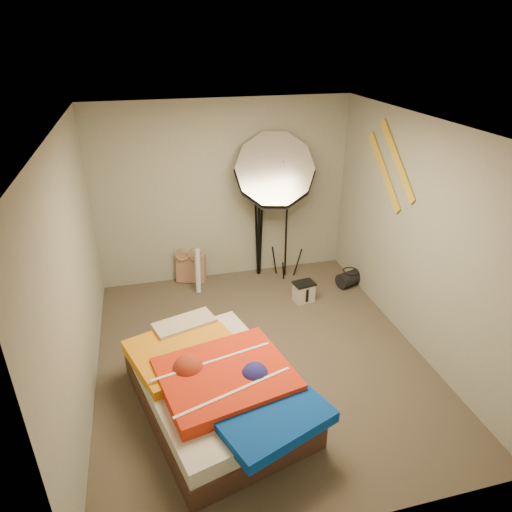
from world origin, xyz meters
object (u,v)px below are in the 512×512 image
object	(u,v)px
tote_bag	(191,268)
photo_umbrella	(275,172)
camera_tripod	(259,230)
camera_case	(304,292)
duffel_bag	(350,279)
wrapping_roll	(198,271)
bed	(217,386)

from	to	relation	value
tote_bag	photo_umbrella	bearing A→B (deg)	8.48
photo_umbrella	camera_tripod	size ratio (longest dim) A/B	1.80
camera_case	duffel_bag	world-z (taller)	camera_case
camera_case	duffel_bag	xyz separation A→B (m)	(0.77, 0.23, -0.02)
tote_bag	photo_umbrella	distance (m)	1.82
camera_tripod	photo_umbrella	bearing A→B (deg)	-55.67
tote_bag	camera_tripod	world-z (taller)	camera_tripod
duffel_bag	photo_umbrella	size ratio (longest dim) A/B	0.16
camera_case	photo_umbrella	size ratio (longest dim) A/B	0.11
wrapping_roll	duffel_bag	world-z (taller)	wrapping_roll
duffel_bag	camera_tripod	bearing A→B (deg)	131.22
duffel_bag	bed	bearing A→B (deg)	-159.31
camera_case	tote_bag	bearing A→B (deg)	137.32
bed	duffel_bag	bearing A→B (deg)	39.87
photo_umbrella	camera_tripod	distance (m)	0.93
camera_tripod	bed	bearing A→B (deg)	-112.93
bed	photo_umbrella	size ratio (longest dim) A/B	0.96
wrapping_roll	bed	size ratio (longest dim) A/B	0.29
tote_bag	camera_tripod	bearing A→B (deg)	19.16
photo_umbrella	camera_case	bearing A→B (deg)	-70.22
camera_tripod	wrapping_roll	bearing A→B (deg)	-163.51
camera_case	duffel_bag	bearing A→B (deg)	7.02
camera_case	photo_umbrella	distance (m)	1.63
photo_umbrella	camera_tripod	world-z (taller)	photo_umbrella
camera_case	photo_umbrella	bearing A→B (deg)	100.32
photo_umbrella	camera_tripod	xyz separation A→B (m)	(-0.15, 0.22, -0.89)
photo_umbrella	bed	bearing A→B (deg)	-117.91
tote_bag	wrapping_roll	distance (m)	0.32
duffel_bag	bed	size ratio (longest dim) A/B	0.16
camera_case	photo_umbrella	xyz separation A→B (m)	(-0.24, 0.66, 1.47)
duffel_bag	tote_bag	bearing A→B (deg)	143.28
camera_case	bed	bearing A→B (deg)	-141.20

